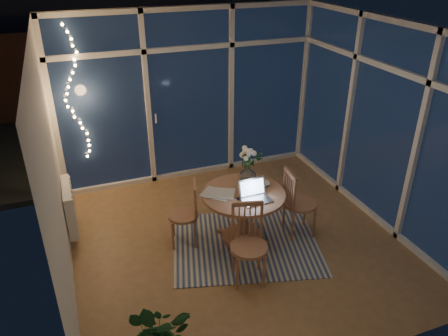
{
  "coord_description": "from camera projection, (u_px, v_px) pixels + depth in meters",
  "views": [
    {
      "loc": [
        -1.75,
        -4.15,
        3.36
      ],
      "look_at": [
        -0.1,
        0.25,
        0.93
      ],
      "focal_mm": 35.0,
      "sensor_mm": 36.0,
      "label": 1
    }
  ],
  "objects": [
    {
      "name": "ceiling",
      "position": [
        242.0,
        29.0,
        4.35
      ],
      "size": [
        4.0,
        4.0,
        0.0
      ],
      "primitive_type": "plane",
      "color": "white",
      "rests_on": "wall_back"
    },
    {
      "name": "floor",
      "position": [
        238.0,
        240.0,
        5.54
      ],
      "size": [
        4.0,
        4.0,
        0.0
      ],
      "primitive_type": "plane",
      "color": "olive",
      "rests_on": "ground"
    },
    {
      "name": "phone",
      "position": [
        242.0,
        198.0,
        5.11
      ],
      "size": [
        0.12,
        0.07,
        0.01
      ],
      "primitive_type": "cube",
      "rotation": [
        0.0,
        0.0,
        -0.07
      ],
      "color": "black",
      "rests_on": "dining_table"
    },
    {
      "name": "laptop",
      "position": [
        257.0,
        191.0,
        5.03
      ],
      "size": [
        0.34,
        0.3,
        0.24
      ],
      "primitive_type": null,
      "rotation": [
        0.0,
        0.0,
        0.04
      ],
      "color": "#BBBBBF",
      "rests_on": "dining_table"
    },
    {
      "name": "wall_front",
      "position": [
        341.0,
        251.0,
        3.28
      ],
      "size": [
        4.0,
        0.04,
        2.6
      ],
      "primitive_type": "cube",
      "color": "silver",
      "rests_on": "floor"
    },
    {
      "name": "wall_left",
      "position": [
        54.0,
        177.0,
        4.32
      ],
      "size": [
        0.04,
        4.0,
        2.6
      ],
      "primitive_type": "cube",
      "color": "silver",
      "rests_on": "floor"
    },
    {
      "name": "chair_left",
      "position": [
        183.0,
        214.0,
        5.31
      ],
      "size": [
        0.49,
        0.49,
        0.85
      ],
      "primitive_type": "cube",
      "rotation": [
        0.0,
        0.0,
        -1.84
      ],
      "color": "#996045",
      "rests_on": "floor"
    },
    {
      "name": "garden_fence",
      "position": [
        145.0,
        67.0,
        9.7
      ],
      "size": [
        11.0,
        0.08,
        1.8
      ],
      "primitive_type": "cube",
      "color": "#3C2115",
      "rests_on": "ground"
    },
    {
      "name": "fairy_lights",
      "position": [
        74.0,
        96.0,
        5.89
      ],
      "size": [
        0.24,
        0.1,
        1.85
      ],
      "primitive_type": null,
      "color": "#FFB466",
      "rests_on": "window_wall_back"
    },
    {
      "name": "bowl",
      "position": [
        264.0,
        184.0,
        5.4
      ],
      "size": [
        0.19,
        0.19,
        0.04
      ],
      "primitive_type": "imported",
      "rotation": [
        0.0,
        0.0,
        -0.26
      ],
      "color": "silver",
      "rests_on": "dining_table"
    },
    {
      "name": "window_wall_back",
      "position": [
        190.0,
        97.0,
        6.57
      ],
      "size": [
        4.0,
        0.1,
        2.6
      ],
      "primitive_type": "cube",
      "color": "white",
      "rests_on": "floor"
    },
    {
      "name": "window_wall_right",
      "position": [
        382.0,
        125.0,
        5.56
      ],
      "size": [
        0.1,
        4.0,
        2.6
      ],
      "primitive_type": "cube",
      "color": "white",
      "rests_on": "floor"
    },
    {
      "name": "flower_vase",
      "position": [
        248.0,
        174.0,
        5.44
      ],
      "size": [
        0.25,
        0.25,
        0.21
      ],
      "primitive_type": "imported",
      "rotation": [
        0.0,
        0.0,
        -0.26
      ],
      "color": "silver",
      "rests_on": "dining_table"
    },
    {
      "name": "garden_shrubs",
      "position": [
        127.0,
        123.0,
        7.91
      ],
      "size": [
        0.9,
        0.9,
        0.9
      ],
      "primitive_type": "sphere",
      "color": "#193115",
      "rests_on": "ground"
    },
    {
      "name": "chair_front",
      "position": [
        249.0,
        246.0,
        4.69
      ],
      "size": [
        0.52,
        0.52,
        0.93
      ],
      "primitive_type": "cube",
      "rotation": [
        0.0,
        0.0,
        -0.25
      ],
      "color": "#996045",
      "rests_on": "floor"
    },
    {
      "name": "rug",
      "position": [
        246.0,
        244.0,
        5.47
      ],
      "size": [
        2.11,
        1.86,
        0.01
      ],
      "primitive_type": "cube",
      "rotation": [
        0.0,
        0.0,
        -0.26
      ],
      "color": "beige",
      "rests_on": "floor"
    },
    {
      "name": "chair_right",
      "position": [
        300.0,
        202.0,
        5.47
      ],
      "size": [
        0.47,
        0.47,
        0.93
      ],
      "primitive_type": "cube",
      "rotation": [
        0.0,
        0.0,
        1.47
      ],
      "color": "#996045",
      "rests_on": "floor"
    },
    {
      "name": "radiator",
      "position": [
        69.0,
        207.0,
        5.5
      ],
      "size": [
        0.1,
        0.7,
        0.58
      ],
      "primitive_type": "cube",
      "color": "white",
      "rests_on": "wall_left"
    },
    {
      "name": "garden_patio",
      "position": [
        175.0,
        112.0,
        9.88
      ],
      "size": [
        12.0,
        6.0,
        0.1
      ],
      "primitive_type": "cube",
      "color": "black",
      "rests_on": "ground"
    },
    {
      "name": "dining_table",
      "position": [
        243.0,
        217.0,
        5.4
      ],
      "size": [
        1.24,
        1.24,
        0.69
      ],
      "primitive_type": "cylinder",
      "rotation": [
        0.0,
        0.0,
        -0.26
      ],
      "color": "#996045",
      "rests_on": "floor"
    },
    {
      "name": "wall_back",
      "position": [
        190.0,
        96.0,
        6.61
      ],
      "size": [
        4.0,
        0.04,
        2.6
      ],
      "primitive_type": "cube",
      "color": "silver",
      "rests_on": "floor"
    },
    {
      "name": "wall_right",
      "position": [
        385.0,
        124.0,
        5.57
      ],
      "size": [
        0.04,
        4.0,
        2.6
      ],
      "primitive_type": "cube",
      "color": "silver",
      "rests_on": "floor"
    },
    {
      "name": "newspapers",
      "position": [
        220.0,
        194.0,
        5.2
      ],
      "size": [
        0.43,
        0.41,
        0.01
      ],
      "primitive_type": "cube",
      "rotation": [
        0.0,
        0.0,
        -0.57
      ],
      "color": "silver",
      "rests_on": "dining_table"
    }
  ]
}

